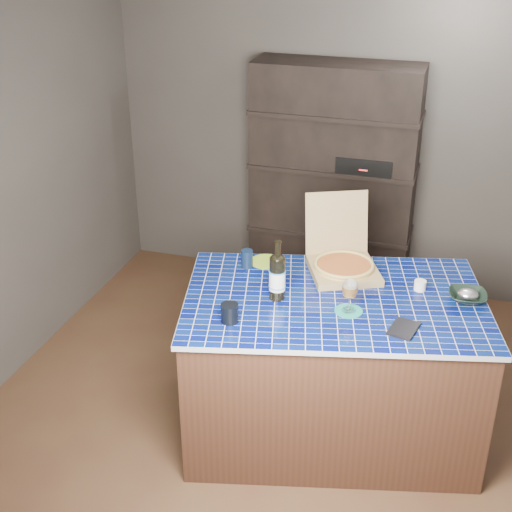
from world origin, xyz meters
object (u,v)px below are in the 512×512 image
(bowl, at_px, (468,297))
(wine_glass, at_px, (350,289))
(pizza_box, at_px, (343,263))
(dvd_case, at_px, (404,329))
(mead_bottle, at_px, (277,276))
(kitchen_island, at_px, (331,366))

(bowl, bearing_deg, wine_glass, -152.96)
(pizza_box, relative_size, dvd_case, 3.21)
(pizza_box, xyz_separation_m, wine_glass, (0.11, -0.43, 0.08))
(pizza_box, relative_size, wine_glass, 3.00)
(pizza_box, distance_m, dvd_case, 0.67)
(pizza_box, bearing_deg, bowl, -34.69)
(bowl, bearing_deg, mead_bottle, -164.49)
(kitchen_island, bearing_deg, dvd_case, -42.30)
(kitchen_island, xyz_separation_m, pizza_box, (-0.02, 0.31, 0.50))
(dvd_case, bearing_deg, bowl, 65.74)
(wine_glass, height_order, dvd_case, wine_glass)
(wine_glass, bearing_deg, bowl, 27.04)
(kitchen_island, distance_m, bowl, 0.85)
(kitchen_island, xyz_separation_m, bowl, (0.68, 0.18, 0.47))
(kitchen_island, bearing_deg, mead_bottle, -176.94)
(pizza_box, distance_m, mead_bottle, 0.50)
(mead_bottle, relative_size, dvd_case, 1.94)
(mead_bottle, xyz_separation_m, bowl, (0.98, 0.27, -0.11))
(wine_glass, bearing_deg, kitchen_island, 129.08)
(mead_bottle, bearing_deg, bowl, 15.51)
(pizza_box, relative_size, bowl, 2.82)
(pizza_box, bearing_deg, mead_bottle, -149.24)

